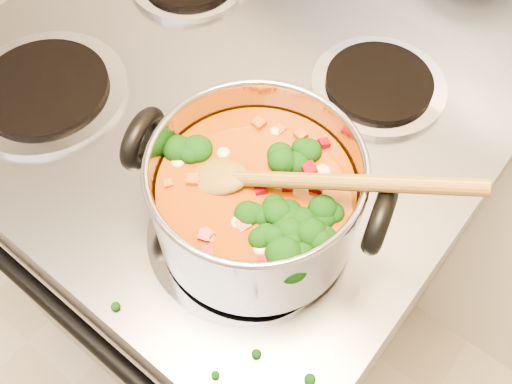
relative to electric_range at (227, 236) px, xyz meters
The scene contains 4 objects.
electric_range is the anchor object (origin of this frame).
stockpot 0.58m from the electric_range, 36.61° to the right, with size 0.30×0.23×0.14m.
wooden_spoon 0.63m from the electric_range, 31.91° to the right, with size 0.29×0.16×0.10m.
cooktop_crumbs 0.52m from the electric_range, 41.69° to the right, with size 0.29×0.31×0.01m.
Camera 1 is at (0.41, 0.77, 1.53)m, focal length 40.00 mm.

